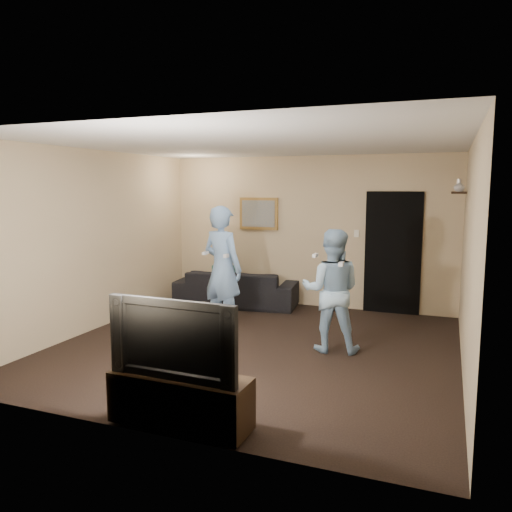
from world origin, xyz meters
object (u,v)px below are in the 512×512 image
at_px(tv_console, 180,400).
at_px(wii_player_left, 223,269).
at_px(television, 179,336).
at_px(sofa, 237,288).
at_px(wii_player_right, 331,290).

relative_size(tv_console, wii_player_left, 0.69).
bearing_deg(television, wii_player_left, 109.31).
height_order(sofa, wii_player_right, wii_player_right).
height_order(tv_console, wii_player_right, wii_player_right).
bearing_deg(sofa, tv_console, 100.45).
bearing_deg(sofa, television, 100.45).
bearing_deg(television, sofa, 108.67).
bearing_deg(television, wii_player_right, 74.92).
height_order(sofa, wii_player_left, wii_player_left).
height_order(tv_console, television, television).
bearing_deg(wii_player_right, television, -106.52).
relative_size(television, wii_player_right, 0.76).
height_order(television, wii_player_right, wii_player_right).
relative_size(tv_console, wii_player_right, 0.80).
height_order(wii_player_left, wii_player_right, wii_player_left).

